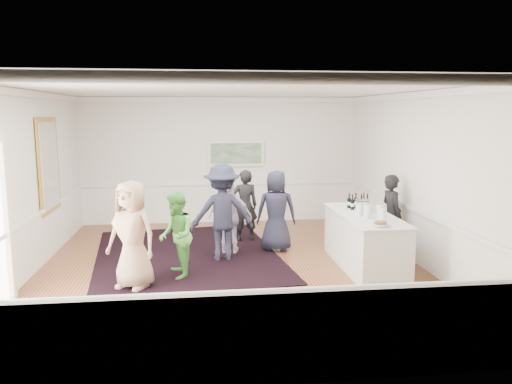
{
  "coord_description": "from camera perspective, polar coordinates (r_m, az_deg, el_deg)",
  "views": [
    {
      "loc": [
        -0.59,
        -8.75,
        2.8
      ],
      "look_at": [
        0.47,
        0.2,
        1.37
      ],
      "focal_mm": 35.0,
      "sensor_mm": 36.0,
      "label": 1
    }
  ],
  "objects": [
    {
      "name": "mirror",
      "position": [
        10.49,
        -22.59,
        2.86
      ],
      "size": [
        0.05,
        1.25,
        1.85
      ],
      "color": "gold",
      "rests_on": "wall_left"
    },
    {
      "name": "wall_left",
      "position": [
        9.3,
        -24.94,
        0.75
      ],
      "size": [
        0.02,
        8.0,
        3.2
      ],
      "primitive_type": "cube",
      "color": "white",
      "rests_on": "floor"
    },
    {
      "name": "ceiling",
      "position": [
        8.77,
        -2.96,
        11.62
      ],
      "size": [
        7.0,
        8.0,
        0.02
      ],
      "primitive_type": "cube",
      "color": "white",
      "rests_on": "wall_back"
    },
    {
      "name": "wainscoting",
      "position": [
        9.06,
        -2.82,
        -5.69
      ],
      "size": [
        7.0,
        8.0,
        1.0
      ],
      "primitive_type": null,
      "color": "white",
      "rests_on": "floor"
    },
    {
      "name": "wall_right",
      "position": [
        9.73,
        18.16,
        1.49
      ],
      "size": [
        0.02,
        8.0,
        3.2
      ],
      "primitive_type": "cube",
      "color": "white",
      "rests_on": "floor"
    },
    {
      "name": "juice_pitchers",
      "position": [
        8.9,
        13.14,
        -2.18
      ],
      "size": [
        0.42,
        0.64,
        0.24
      ],
      "color": "#8DC446",
      "rests_on": "serving_table"
    },
    {
      "name": "serving_table",
      "position": [
        9.34,
        12.29,
        -5.46
      ],
      "size": [
        0.93,
        2.44,
        0.99
      ],
      "color": "silver",
      "rests_on": "floor"
    },
    {
      "name": "guest_dark_a",
      "position": [
        9.53,
        -3.88,
        -2.35
      ],
      "size": [
        1.23,
        0.75,
        1.85
      ],
      "primitive_type": "imported",
      "rotation": [
        0.0,
        0.0,
        3.2
      ],
      "color": "#1E1F32",
      "rests_on": "floor"
    },
    {
      "name": "area_rug",
      "position": [
        10.13,
        -7.91,
        -7.05
      ],
      "size": [
        4.01,
        4.96,
        0.02
      ],
      "primitive_type": "cube",
      "rotation": [
        0.0,
        0.0,
        0.12
      ],
      "color": "black",
      "rests_on": "floor"
    },
    {
      "name": "ice_bucket",
      "position": [
        9.37,
        12.04,
        -1.61
      ],
      "size": [
        0.26,
        0.26,
        0.25
      ],
      "primitive_type": "cylinder",
      "color": "silver",
      "rests_on": "serving_table"
    },
    {
      "name": "guest_navy",
      "position": [
        10.16,
        2.33,
        -2.16
      ],
      "size": [
        0.87,
        0.63,
        1.66
      ],
      "primitive_type": "imported",
      "rotation": [
        0.0,
        0.0,
        3.01
      ],
      "color": "#1E1F32",
      "rests_on": "floor"
    },
    {
      "name": "guest_dark_b",
      "position": [
        10.9,
        -1.3,
        -1.58
      ],
      "size": [
        0.61,
        0.44,
        1.59
      ],
      "primitive_type": "imported",
      "rotation": [
        0.0,
        0.0,
        3.24
      ],
      "color": "black",
      "rests_on": "floor"
    },
    {
      "name": "nut_bowl",
      "position": [
        8.31,
        14.05,
        -3.57
      ],
      "size": [
        0.29,
        0.29,
        0.07
      ],
      "color": "white",
      "rests_on": "serving_table"
    },
    {
      "name": "floor",
      "position": [
        9.2,
        -2.8,
        -8.7
      ],
      "size": [
        8.0,
        8.0,
        0.0
      ],
      "primitive_type": "plane",
      "color": "brown",
      "rests_on": "ground"
    },
    {
      "name": "guest_green",
      "position": [
        8.63,
        -9.09,
        -4.91
      ],
      "size": [
        0.65,
        0.79,
        1.48
      ],
      "primitive_type": "imported",
      "rotation": [
        0.0,
        0.0,
        -1.43
      ],
      "color": "#53B548",
      "rests_on": "floor"
    },
    {
      "name": "wall_front",
      "position": [
        4.93,
        0.32,
        -5.09
      ],
      "size": [
        7.0,
        0.02,
        3.2
      ],
      "primitive_type": "cube",
      "color": "white",
      "rests_on": "floor"
    },
    {
      "name": "guest_tan",
      "position": [
        8.22,
        -13.99,
        -4.78
      ],
      "size": [
        1.02,
        0.9,
        1.76
      ],
      "primitive_type": "imported",
      "rotation": [
        0.0,
        0.0,
        -0.5
      ],
      "color": "tan",
      "rests_on": "floor"
    },
    {
      "name": "guest_lilac",
      "position": [
        9.99,
        -2.97,
        -2.87
      ],
      "size": [
        0.92,
        0.51,
        1.49
      ],
      "primitive_type": "imported",
      "rotation": [
        0.0,
        0.0,
        2.96
      ],
      "color": "silver",
      "rests_on": "floor"
    },
    {
      "name": "wall_back",
      "position": [
        12.82,
        -4.1,
        3.63
      ],
      "size": [
        7.0,
        0.02,
        3.2
      ],
      "primitive_type": "cube",
      "color": "white",
      "rests_on": "floor"
    },
    {
      "name": "landscape_painting",
      "position": [
        12.77,
        -2.3,
        4.44
      ],
      "size": [
        1.44,
        0.06,
        0.66
      ],
      "color": "white",
      "rests_on": "wall_back"
    },
    {
      "name": "wine_bottles",
      "position": [
        9.71,
        11.61,
        -0.99
      ],
      "size": [
        0.4,
        0.27,
        0.31
      ],
      "color": "black",
      "rests_on": "serving_table"
    },
    {
      "name": "bartender",
      "position": [
        10.19,
        15.23,
        -2.57
      ],
      "size": [
        0.46,
        0.64,
        1.62
      ],
      "primitive_type": "imported",
      "rotation": [
        0.0,
        0.0,
        1.71
      ],
      "color": "black",
      "rests_on": "floor"
    }
  ]
}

